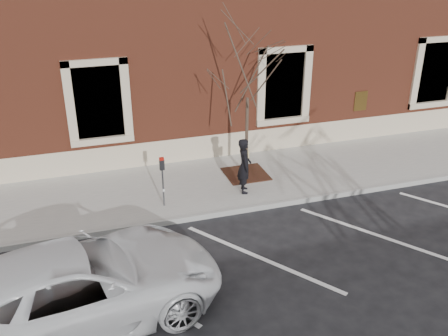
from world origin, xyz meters
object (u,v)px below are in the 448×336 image
object	(u,v)px
man	(244,166)
white_truck	(76,287)
sapling	(248,75)
parking_meter	(162,173)

from	to	relation	value
man	white_truck	xyz separation A→B (m)	(-4.83, -3.92, -0.17)
man	white_truck	world-z (taller)	man
man	sapling	size ratio (longest dim) A/B	0.36
parking_meter	sapling	distance (m)	3.74
sapling	parking_meter	bearing A→B (deg)	-157.37
white_truck	parking_meter	bearing A→B (deg)	-43.29
man	white_truck	bearing A→B (deg)	141.76
sapling	white_truck	bearing A→B (deg)	-136.71
man	sapling	bearing A→B (deg)	-10.16
man	parking_meter	world-z (taller)	man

